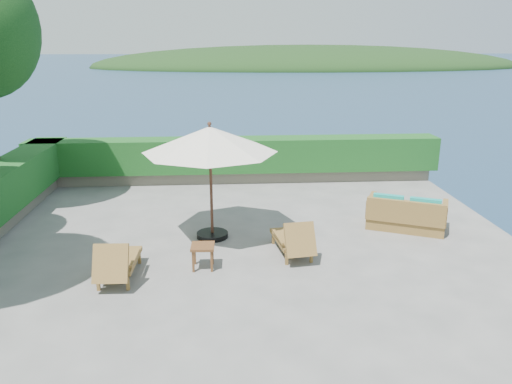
{
  "coord_description": "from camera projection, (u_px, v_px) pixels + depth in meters",
  "views": [
    {
      "loc": [
        -0.39,
        -9.27,
        4.15
      ],
      "look_at": [
        0.3,
        0.8,
        1.1
      ],
      "focal_mm": 35.0,
      "sensor_mm": 36.0,
      "label": 1
    }
  ],
  "objects": [
    {
      "name": "ground",
      "position": [
        244.0,
        256.0,
        10.08
      ],
      "size": [
        12.0,
        12.0,
        0.0
      ],
      "primitive_type": "plane",
      "color": "gray",
      "rests_on": "ground"
    },
    {
      "name": "foundation",
      "position": [
        244.0,
        323.0,
        10.53
      ],
      "size": [
        12.0,
        12.0,
        3.0
      ],
      "primitive_type": "cube",
      "color": "#4E473E",
      "rests_on": "ocean"
    },
    {
      "name": "ocean",
      "position": [
        245.0,
        381.0,
        10.95
      ],
      "size": [
        600.0,
        600.0,
        0.0
      ],
      "primitive_type": "plane",
      "color": "#182C4B",
      "rests_on": "ground"
    },
    {
      "name": "offshore_island",
      "position": [
        308.0,
        67.0,
        146.27
      ],
      "size": [
        126.0,
        57.6,
        12.6
      ],
      "primitive_type": "ellipsoid",
      "color": "black",
      "rests_on": "ocean"
    },
    {
      "name": "planter_wall_far",
      "position": [
        236.0,
        176.0,
        15.38
      ],
      "size": [
        12.0,
        0.6,
        0.36
      ],
      "primitive_type": "cube",
      "color": "slate",
      "rests_on": "ground"
    },
    {
      "name": "hedge_far",
      "position": [
        235.0,
        155.0,
        15.18
      ],
      "size": [
        12.4,
        0.9,
        1.0
      ],
      "primitive_type": "cube",
      "color": "#124215",
      "rests_on": "planter_wall_far"
    },
    {
      "name": "patio_umbrella",
      "position": [
        210.0,
        141.0,
        10.41
      ],
      "size": [
        2.94,
        2.94,
        2.56
      ],
      "rotation": [
        0.0,
        0.0,
        -0.03
      ],
      "color": "black",
      "rests_on": "ground"
    },
    {
      "name": "lounge_left",
      "position": [
        117.0,
        262.0,
        8.97
      ],
      "size": [
        0.69,
        1.48,
        0.84
      ],
      "rotation": [
        0.0,
        0.0,
        -0.03
      ],
      "color": "olive",
      "rests_on": "ground"
    },
    {
      "name": "lounge_right",
      "position": [
        293.0,
        239.0,
        10.0
      ],
      "size": [
        0.79,
        1.51,
        0.83
      ],
      "rotation": [
        0.0,
        0.0,
        0.14
      ],
      "color": "olive",
      "rests_on": "ground"
    },
    {
      "name": "side_table",
      "position": [
        203.0,
        249.0,
        9.43
      ],
      "size": [
        0.45,
        0.45,
        0.47
      ],
      "rotation": [
        0.0,
        0.0,
        -0.03
      ],
      "color": "brown",
      "rests_on": "ground"
    },
    {
      "name": "wicker_loveseat",
      "position": [
        406.0,
        215.0,
        11.42
      ],
      "size": [
        1.94,
        1.54,
        0.85
      ],
      "rotation": [
        0.0,
        0.0,
        -0.43
      ],
      "color": "olive",
      "rests_on": "ground"
    }
  ]
}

